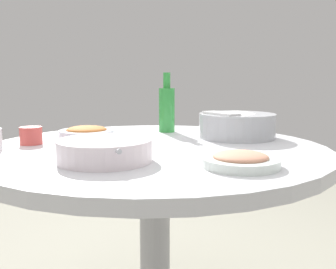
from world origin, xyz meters
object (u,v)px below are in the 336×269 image
Objects in this scene: dish_tofu_braise at (87,132)px; tea_cup_near at (31,136)px; rice_bowl at (237,125)px; dish_shrimp at (240,160)px; round_dining_table at (155,177)px; soup_bowl at (105,151)px; green_bottle at (167,108)px.

tea_cup_near is at bearing 139.63° from dish_tofu_braise.
rice_bowl reaches higher than dish_shrimp.
rice_bowl is (0.18, -0.29, 0.15)m from round_dining_table.
tea_cup_near reaches higher than dish_shrimp.
soup_bowl is at bearing -160.53° from dish_tofu_braise.
dish_tofu_braise is (0.48, 0.50, 0.00)m from dish_shrimp.
rice_bowl is 0.31m from green_bottle.
dish_tofu_braise is (0.43, 0.15, -0.01)m from soup_bowl.
dish_tofu_braise is (0.19, 0.27, 0.12)m from round_dining_table.
rice_bowl is at bearing -44.21° from soup_bowl.
rice_bowl reaches higher than round_dining_table.
rice_bowl reaches higher than soup_bowl.
tea_cup_near is at bearing 103.03° from rice_bowl.
dish_shrimp is (-0.47, 0.06, -0.03)m from rice_bowl.
tea_cup_near is at bearing 87.30° from round_dining_table.
green_bottle reaches higher than tea_cup_near.
soup_bowl is 0.60m from green_bottle.
rice_bowl reaches higher than dish_tofu_braise.
green_bottle is at bearing 17.80° from dish_shrimp.
soup_bowl is (-0.42, 0.41, -0.02)m from rice_bowl.
rice_bowl is 1.43× the size of dish_shrimp.
soup_bowl is at bearing 81.53° from dish_shrimp.
dish_tofu_braise is at bearing 115.94° from green_bottle.
green_bottle reaches higher than round_dining_table.
round_dining_table is at bearing 38.56° from dish_shrimp.
soup_bowl is 1.24× the size of dish_tofu_braise.
soup_bowl reaches higher than dish_tofu_braise.
dish_tofu_braise reaches higher than dish_shrimp.
tea_cup_near is at bearing 48.97° from soup_bowl.
green_bottle reaches higher than dish_tofu_braise.
round_dining_table is at bearing -125.42° from dish_tofu_braise.
rice_bowl is at bearing -119.93° from green_bottle.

